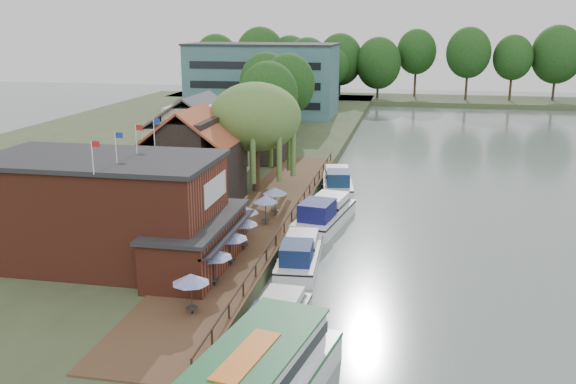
# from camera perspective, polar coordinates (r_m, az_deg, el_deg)

# --- Properties ---
(ground) EXTENTS (260.00, 260.00, 0.00)m
(ground) POSITION_cam_1_polar(r_m,az_deg,el_deg) (42.42, 4.84, -8.43)
(ground) COLOR slate
(ground) RESTS_ON ground
(land_bank) EXTENTS (50.00, 140.00, 1.00)m
(land_bank) POSITION_cam_1_polar(r_m,az_deg,el_deg) (82.87, -13.31, 3.17)
(land_bank) COLOR #384728
(land_bank) RESTS_ON ground
(quay_deck) EXTENTS (6.00, 50.00, 0.10)m
(quay_deck) POSITION_cam_1_polar(r_m,az_deg,el_deg) (52.63, -2.56, -2.49)
(quay_deck) COLOR #47301E
(quay_deck) RESTS_ON land_bank
(quay_rail) EXTENTS (0.20, 49.00, 1.00)m
(quay_rail) POSITION_cam_1_polar(r_m,az_deg,el_deg) (52.41, 0.43, -2.04)
(quay_rail) COLOR black
(quay_rail) RESTS_ON land_bank
(pub) EXTENTS (20.00, 11.00, 7.30)m
(pub) POSITION_cam_1_polar(r_m,az_deg,el_deg) (43.59, -13.79, -1.68)
(pub) COLOR maroon
(pub) RESTS_ON land_bank
(hotel_block) EXTENTS (25.40, 12.40, 12.30)m
(hotel_block) POSITION_cam_1_polar(r_m,az_deg,el_deg) (112.26, -2.26, 9.96)
(hotel_block) COLOR #38666B
(hotel_block) RESTS_ON land_bank
(cottage_a) EXTENTS (8.60, 7.60, 8.50)m
(cottage_a) POSITION_cam_1_polar(r_m,az_deg,el_deg) (57.28, -8.48, 3.13)
(cottage_a) COLOR black
(cottage_a) RESTS_ON land_bank
(cottage_b) EXTENTS (9.60, 8.60, 8.50)m
(cottage_b) POSITION_cam_1_polar(r_m,az_deg,el_deg) (67.52, -8.05, 4.93)
(cottage_b) COLOR beige
(cottage_b) RESTS_ON land_bank
(cottage_c) EXTENTS (7.60, 7.60, 8.50)m
(cottage_c) POSITION_cam_1_polar(r_m,az_deg,el_deg) (74.89, -2.88, 6.03)
(cottage_c) COLOR black
(cottage_c) RESTS_ON land_bank
(willow) EXTENTS (8.60, 8.60, 10.43)m
(willow) POSITION_cam_1_polar(r_m,az_deg,el_deg) (60.50, -2.90, 4.83)
(willow) COLOR #476B2D
(willow) RESTS_ON land_bank
(umbrella_0) EXTENTS (2.11, 2.11, 2.38)m
(umbrella_0) POSITION_cam_1_polar(r_m,az_deg,el_deg) (36.06, -8.58, -8.95)
(umbrella_0) COLOR navy
(umbrella_0) RESTS_ON quay_deck
(umbrella_1) EXTENTS (2.33, 2.33, 2.38)m
(umbrella_1) POSITION_cam_1_polar(r_m,az_deg,el_deg) (39.55, -6.60, -6.67)
(umbrella_1) COLOR #1A4294
(umbrella_1) RESTS_ON quay_deck
(umbrella_2) EXTENTS (2.41, 2.41, 2.38)m
(umbrella_2) POSITION_cam_1_polar(r_m,az_deg,el_deg) (42.70, -5.16, -4.98)
(umbrella_2) COLOR navy
(umbrella_2) RESTS_ON quay_deck
(umbrella_3) EXTENTS (2.09, 2.09, 2.38)m
(umbrella_3) POSITION_cam_1_polar(r_m,az_deg,el_deg) (45.50, -3.98, -3.69)
(umbrella_3) COLOR navy
(umbrella_3) RESTS_ON quay_deck
(umbrella_4) EXTENTS (2.30, 2.30, 2.38)m
(umbrella_4) POSITION_cam_1_polar(r_m,az_deg,el_deg) (48.27, -3.94, -2.59)
(umbrella_4) COLOR navy
(umbrella_4) RESTS_ON quay_deck
(umbrella_5) EXTENTS (2.04, 2.04, 2.38)m
(umbrella_5) POSITION_cam_1_polar(r_m,az_deg,el_deg) (50.99, -2.00, -1.61)
(umbrella_5) COLOR navy
(umbrella_5) RESTS_ON quay_deck
(umbrella_6) EXTENTS (2.14, 2.14, 2.38)m
(umbrella_6) POSITION_cam_1_polar(r_m,az_deg,el_deg) (53.44, -1.15, -0.82)
(umbrella_6) COLOR navy
(umbrella_6) RESTS_ON quay_deck
(cruiser_0) EXTENTS (3.37, 9.24, 2.18)m
(cruiser_0) POSITION_cam_1_polar(r_m,az_deg,el_deg) (35.78, -1.16, -11.08)
(cruiser_0) COLOR silver
(cruiser_0) RESTS_ON ground
(cruiser_1) EXTENTS (3.68, 9.64, 2.27)m
(cruiser_1) POSITION_cam_1_polar(r_m,az_deg,el_deg) (45.35, 1.03, -5.26)
(cruiser_1) COLOR white
(cruiser_1) RESTS_ON ground
(cruiser_2) EXTENTS (5.08, 11.15, 2.64)m
(cruiser_2) POSITION_cam_1_polar(r_m,az_deg,el_deg) (54.32, 3.25, -1.65)
(cruiser_2) COLOR white
(cruiser_2) RESTS_ON ground
(cruiser_3) EXTENTS (4.75, 10.43, 2.44)m
(cruiser_3) POSITION_cam_1_polar(r_m,az_deg,el_deg) (65.78, 4.42, 1.18)
(cruiser_3) COLOR silver
(cruiser_3) RESTS_ON ground
(swan) EXTENTS (0.44, 0.44, 0.44)m
(swan) POSITION_cam_1_polar(r_m,az_deg,el_deg) (32.14, -6.19, -16.17)
(swan) COLOR white
(swan) RESTS_ON ground
(bank_tree_0) EXTENTS (7.60, 7.60, 11.08)m
(bank_tree_0) POSITION_cam_1_polar(r_m,az_deg,el_deg) (82.24, -1.76, 7.74)
(bank_tree_0) COLOR #143811
(bank_tree_0) RESTS_ON land_bank
(bank_tree_1) EXTENTS (7.37, 7.37, 11.66)m
(bank_tree_1) POSITION_cam_1_polar(r_m,az_deg,el_deg) (90.10, 0.04, 8.56)
(bank_tree_1) COLOR #143811
(bank_tree_1) RESTS_ON land_bank
(bank_tree_2) EXTENTS (8.17, 8.17, 11.45)m
(bank_tree_2) POSITION_cam_1_polar(r_m,az_deg,el_deg) (99.27, -1.93, 9.07)
(bank_tree_2) COLOR #143811
(bank_tree_2) RESTS_ON land_bank
(bank_tree_3) EXTENTS (8.96, 8.96, 13.10)m
(bank_tree_3) POSITION_cam_1_polar(r_m,az_deg,el_deg) (120.58, 1.72, 10.50)
(bank_tree_3) COLOR #143811
(bank_tree_3) RESTS_ON land_bank
(bank_tree_4) EXTENTS (7.12, 7.12, 12.56)m
(bank_tree_4) POSITION_cam_1_polar(r_m,az_deg,el_deg) (127.32, 2.10, 10.60)
(bank_tree_4) COLOR #143811
(bank_tree_4) RESTS_ON land_bank
(bank_tree_5) EXTENTS (6.56, 6.56, 10.70)m
(bank_tree_5) POSITION_cam_1_polar(r_m,az_deg,el_deg) (135.07, 4.02, 10.43)
(bank_tree_5) COLOR #143811
(bank_tree_5) RESTS_ON land_bank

